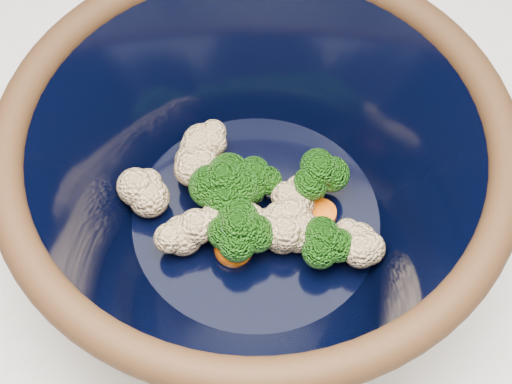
{
  "coord_description": "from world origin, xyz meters",
  "views": [
    {
      "loc": [
        -0.07,
        -0.32,
        1.41
      ],
      "look_at": [
        -0.11,
        -0.05,
        0.97
      ],
      "focal_mm": 50.0,
      "sensor_mm": 36.0,
      "label": 1
    }
  ],
  "objects": [
    {
      "name": "counter",
      "position": [
        0.0,
        0.0,
        0.45
      ],
      "size": [
        1.2,
        1.2,
        0.9
      ],
      "primitive_type": "cube",
      "color": "silver",
      "rests_on": "ground"
    },
    {
      "name": "vegetable_pile",
      "position": [
        -0.11,
        -0.05,
        0.96
      ],
      "size": [
        0.19,
        0.12,
        0.06
      ],
      "color": "#608442",
      "rests_on": "mixing_bowl"
    },
    {
      "name": "mixing_bowl",
      "position": [
        -0.11,
        -0.05,
        0.98
      ],
      "size": [
        0.38,
        0.38,
        0.15
      ],
      "rotation": [
        0.0,
        0.0,
        0.17
      ],
      "color": "black",
      "rests_on": "counter"
    }
  ]
}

